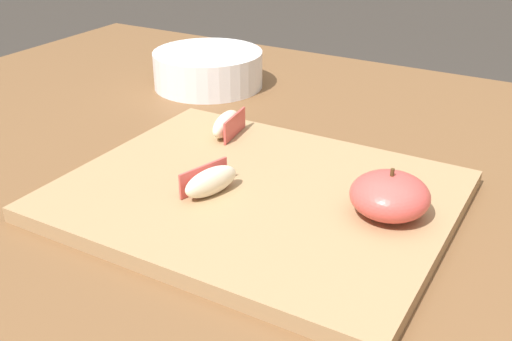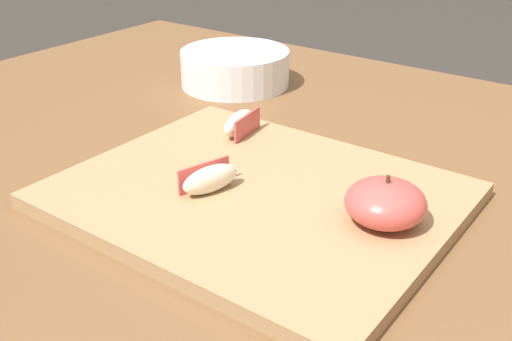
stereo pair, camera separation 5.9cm
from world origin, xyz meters
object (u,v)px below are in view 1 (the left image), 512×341
Objects in this scene: cutting_board at (256,195)px; apple_wedge_right at (227,124)px; apple_wedge_front at (210,181)px; ceramic_fruit_bowl at (208,68)px; apple_half_skin_up at (390,196)px.

cutting_board is 0.14m from apple_wedge_right.
apple_wedge_front is 0.15m from apple_wedge_right.
apple_wedge_right reaches higher than cutting_board.
ceramic_fruit_bowl reaches higher than cutting_board.
apple_half_skin_up reaches higher than apple_wedge_front.
ceramic_fruit_bowl is (-0.24, 0.28, 0.02)m from cutting_board.
apple_wedge_front is 1.01× the size of apple_wedge_right.
apple_wedge_right is 0.39× the size of ceramic_fruit_bowl.
apple_half_skin_up is 0.24m from apple_wedge_right.
apple_wedge_front reaches higher than cutting_board.
cutting_board is 2.27× the size of ceramic_fruit_bowl.
apple_half_skin_up reaches higher than apple_wedge_right.
ceramic_fruit_bowl is at bearing 124.31° from apple_wedge_front.
ceramic_fruit_bowl is (-0.37, 0.26, -0.01)m from apple_half_skin_up.
apple_wedge_right is at bearing -50.47° from ceramic_fruit_bowl.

